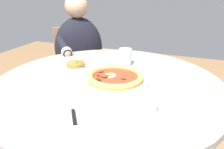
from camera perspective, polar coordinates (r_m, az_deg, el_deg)
The scene contains 9 objects.
dining_table at distance 1.05m, azimuth -1.04°, elevation -8.89°, with size 1.06×1.06×0.73m.
pizza_on_plate at distance 0.97m, azimuth 0.96°, elevation -0.75°, with size 0.32×0.32×0.04m.
water_glass at distance 1.17m, azimuth 3.57°, elevation 4.56°, with size 0.07×0.07×0.09m.
steak_knife at distance 0.69m, azimuth -10.09°, elevation -12.65°, with size 0.18×0.13×0.01m.
ramekin_capers at distance 0.75m, azimuth 9.49°, elevation -8.49°, with size 0.07×0.07×0.03m.
olive_pan at distance 1.18m, azimuth -9.80°, elevation 2.84°, with size 0.10×0.12×0.04m.
fork_utensil at distance 0.95m, azimuth 19.50°, elevation -3.56°, with size 0.09×0.16×0.00m.
diner_person at distance 1.77m, azimuth -8.58°, elevation 0.67°, with size 0.58×0.44×1.10m.
cafe_chair_diner at distance 1.89m, azimuth -9.31°, elevation 2.67°, with size 0.56×0.56×0.82m.
Camera 1 is at (-0.83, -0.34, 1.13)m, focal length 33.73 mm.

